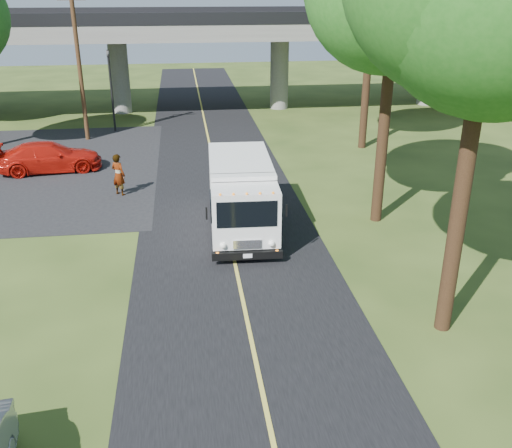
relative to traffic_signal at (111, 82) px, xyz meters
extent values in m
plane|color=#2D3F16|center=(6.00, -26.00, -3.20)|extent=(120.00, 120.00, 0.00)
cube|color=black|center=(6.00, -16.00, -3.19)|extent=(7.00, 90.00, 0.02)
cube|color=black|center=(-5.00, -8.00, -3.19)|extent=(16.00, 18.00, 0.01)
cube|color=gold|center=(6.00, -16.00, -3.17)|extent=(0.12, 90.00, 0.01)
cube|color=slate|center=(6.00, 6.00, 2.80)|extent=(50.00, 9.00, 1.20)
cube|color=black|center=(6.00, 1.60, 3.70)|extent=(50.00, 0.25, 0.80)
cube|color=black|center=(6.00, 10.40, 3.70)|extent=(50.00, 0.25, 0.80)
cube|color=slate|center=(31.00, 6.00, -0.20)|extent=(4.00, 10.00, 6.00)
cylinder|color=slate|center=(0.00, 6.00, -0.50)|extent=(1.40, 1.40, 5.40)
cylinder|color=slate|center=(12.00, 6.00, -0.50)|extent=(1.40, 1.40, 5.40)
cylinder|color=slate|center=(24.00, 6.00, -0.50)|extent=(1.40, 1.40, 5.40)
cylinder|color=black|center=(0.00, 0.00, -0.60)|extent=(0.14, 0.14, 5.20)
imported|color=black|center=(0.00, 0.00, 1.40)|extent=(0.18, 0.22, 1.10)
cylinder|color=#472D19|center=(-1.50, -2.00, 1.30)|extent=(0.26, 0.26, 9.00)
cylinder|color=#382314|center=(11.50, -25.00, 0.30)|extent=(0.44, 0.44, 7.00)
sphere|color=#1F5B18|center=(11.50, -25.00, 5.50)|extent=(6.12, 6.12, 6.12)
cylinder|color=#382314|center=(12.20, -17.00, 0.65)|extent=(0.44, 0.44, 7.70)
cylinder|color=#382314|center=(15.00, -6.00, 0.13)|extent=(0.44, 0.44, 6.65)
sphere|color=#1F5B18|center=(15.00, -6.00, 5.00)|extent=(5.58, 5.58, 5.58)
cube|color=white|center=(6.59, -16.38, -1.55)|extent=(2.54, 4.43, 2.22)
cube|color=white|center=(6.47, -19.43, -1.65)|extent=(2.44, 1.87, 2.02)
cube|color=black|center=(6.43, -20.30, -1.32)|extent=(2.07, 0.16, 0.94)
cube|color=black|center=(6.43, -20.40, -2.82)|extent=(2.47, 0.28, 0.28)
cube|color=white|center=(6.57, -16.77, -2.90)|extent=(2.59, 5.81, 0.18)
cylinder|color=black|center=(5.47, -19.19, -2.76)|extent=(0.31, 0.90, 0.89)
cylinder|color=black|center=(7.48, -19.27, -2.76)|extent=(0.31, 0.90, 0.89)
cylinder|color=black|center=(5.63, -15.05, -2.76)|extent=(0.31, 0.90, 0.89)
cylinder|color=black|center=(7.65, -15.13, -2.76)|extent=(0.31, 0.90, 0.89)
imported|color=#B8140B|center=(-2.51, -8.38, -2.44)|extent=(5.45, 2.81, 1.51)
imported|color=gray|center=(1.40, -12.55, -2.22)|extent=(0.85, 0.80, 1.96)
camera|label=1|loc=(4.41, -38.05, 5.92)|focal=40.00mm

